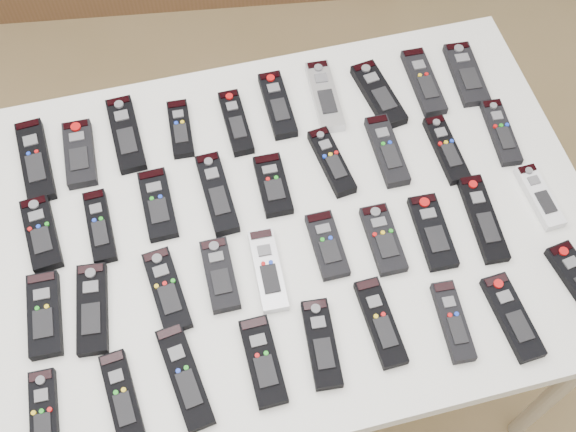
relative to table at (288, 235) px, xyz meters
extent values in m
plane|color=olive|center=(-0.14, -0.13, -0.72)|extent=(4.00, 4.00, 0.00)
cube|color=white|center=(0.00, 0.00, 0.04)|extent=(1.25, 0.88, 0.04)
cylinder|color=beige|center=(0.56, -0.38, -0.35)|extent=(0.04, 0.04, 0.74)
cylinder|color=beige|center=(-0.56, 0.38, -0.35)|extent=(0.04, 0.04, 0.74)
cylinder|color=beige|center=(0.56, 0.38, -0.35)|extent=(0.04, 0.04, 0.74)
cube|color=black|center=(-0.49, 0.27, 0.07)|extent=(0.07, 0.21, 0.02)
cube|color=black|center=(-0.39, 0.26, 0.07)|extent=(0.06, 0.17, 0.02)
cube|color=black|center=(-0.29, 0.29, 0.07)|extent=(0.06, 0.20, 0.02)
cube|color=black|center=(-0.17, 0.28, 0.07)|extent=(0.05, 0.15, 0.02)
cube|color=black|center=(-0.05, 0.26, 0.07)|extent=(0.05, 0.17, 0.02)
cube|color=black|center=(0.05, 0.29, 0.07)|extent=(0.05, 0.18, 0.02)
cube|color=#B7B7BC|center=(0.16, 0.29, 0.07)|extent=(0.07, 0.19, 0.02)
cube|color=black|center=(0.28, 0.26, 0.07)|extent=(0.08, 0.19, 0.02)
cube|color=black|center=(0.39, 0.27, 0.07)|extent=(0.06, 0.19, 0.02)
cube|color=black|center=(0.49, 0.27, 0.07)|extent=(0.07, 0.18, 0.02)
cube|color=black|center=(-0.49, 0.09, 0.07)|extent=(0.07, 0.17, 0.02)
cube|color=black|center=(-0.37, 0.07, 0.07)|extent=(0.05, 0.17, 0.02)
cube|color=black|center=(-0.25, 0.10, 0.07)|extent=(0.06, 0.16, 0.02)
cube|color=black|center=(-0.13, 0.09, 0.07)|extent=(0.06, 0.19, 0.02)
cube|color=black|center=(-0.01, 0.09, 0.07)|extent=(0.06, 0.15, 0.02)
cube|color=black|center=(0.12, 0.11, 0.07)|extent=(0.06, 0.17, 0.02)
cube|color=black|center=(0.25, 0.11, 0.07)|extent=(0.05, 0.18, 0.02)
cube|color=black|center=(0.37, 0.08, 0.07)|extent=(0.05, 0.17, 0.02)
cube|color=black|center=(0.51, 0.10, 0.07)|extent=(0.06, 0.17, 0.02)
cube|color=black|center=(-0.50, -0.09, 0.07)|extent=(0.07, 0.17, 0.02)
cube|color=black|center=(-0.41, -0.10, 0.07)|extent=(0.07, 0.19, 0.02)
cube|color=black|center=(-0.26, -0.10, 0.07)|extent=(0.07, 0.18, 0.02)
cube|color=black|center=(-0.16, -0.09, 0.07)|extent=(0.06, 0.15, 0.02)
cube|color=#B7B7BC|center=(-0.07, -0.10, 0.07)|extent=(0.06, 0.18, 0.02)
cube|color=black|center=(0.06, -0.08, 0.07)|extent=(0.06, 0.15, 0.02)
cube|color=black|center=(0.17, -0.09, 0.07)|extent=(0.06, 0.15, 0.02)
cube|color=black|center=(0.27, -0.10, 0.07)|extent=(0.07, 0.17, 0.02)
cube|color=black|center=(0.38, -0.10, 0.07)|extent=(0.06, 0.20, 0.02)
cube|color=silver|center=(0.52, -0.08, 0.07)|extent=(0.05, 0.15, 0.02)
cube|color=black|center=(-0.51, -0.29, 0.07)|extent=(0.05, 0.17, 0.02)
cube|color=black|center=(-0.38, -0.29, 0.07)|extent=(0.06, 0.18, 0.02)
cube|color=black|center=(-0.26, -0.27, 0.07)|extent=(0.08, 0.20, 0.02)
cube|color=black|center=(-0.12, -0.28, 0.07)|extent=(0.06, 0.17, 0.02)
cube|color=black|center=(-0.01, -0.28, 0.07)|extent=(0.07, 0.17, 0.02)
cube|color=black|center=(0.11, -0.26, 0.07)|extent=(0.05, 0.18, 0.02)
cube|color=black|center=(0.25, -0.29, 0.07)|extent=(0.05, 0.16, 0.02)
cube|color=black|center=(0.36, -0.31, 0.07)|extent=(0.06, 0.18, 0.02)
camera|label=1|loc=(-0.18, -0.71, 1.34)|focal=45.00mm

